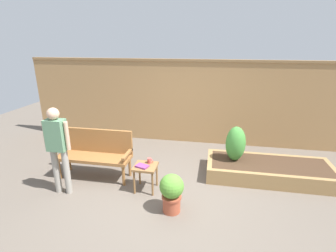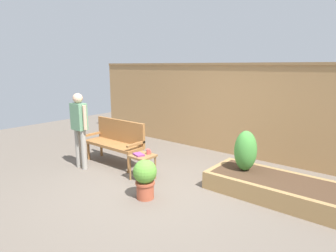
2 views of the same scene
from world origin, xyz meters
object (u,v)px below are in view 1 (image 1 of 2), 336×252
object	(u,v)px
garden_bench	(95,150)
side_table	(146,170)
cup_on_table	(150,161)
potted_boxwood	(172,191)
book_on_table	(142,166)
person_by_bench	(57,144)
shrub_near_bench	(236,144)

from	to	relation	value
garden_bench	side_table	distance (m)	1.17
cup_on_table	potted_boxwood	distance (m)	0.84
garden_bench	cup_on_table	size ratio (longest dim) A/B	12.86
garden_bench	potted_boxwood	bearing A→B (deg)	-27.42
book_on_table	person_by_bench	xyz separation A→B (m)	(-1.38, -0.30, 0.44)
garden_bench	potted_boxwood	size ratio (longest dim) A/B	2.24
cup_on_table	person_by_bench	world-z (taller)	person_by_bench
side_table	book_on_table	bearing A→B (deg)	-126.27
side_table	person_by_bench	bearing A→B (deg)	-166.03
side_table	cup_on_table	distance (m)	0.18
book_on_table	potted_boxwood	world-z (taller)	potted_boxwood
shrub_near_bench	garden_bench	bearing A→B (deg)	-168.02
side_table	book_on_table	distance (m)	0.12
potted_boxwood	person_by_bench	size ratio (longest dim) A/B	0.41
person_by_bench	side_table	bearing A→B (deg)	13.97
shrub_near_bench	person_by_bench	size ratio (longest dim) A/B	0.45
garden_bench	book_on_table	xyz separation A→B (m)	(1.06, -0.40, -0.05)
book_on_table	potted_boxwood	xyz separation A→B (m)	(0.61, -0.47, -0.13)
book_on_table	potted_boxwood	size ratio (longest dim) A/B	0.34
book_on_table	shrub_near_bench	bearing A→B (deg)	49.20
side_table	shrub_near_bench	bearing A→B (deg)	29.76
potted_boxwood	cup_on_table	bearing A→B (deg)	128.92
book_on_table	cup_on_table	bearing A→B (deg)	80.63
garden_bench	shrub_near_bench	bearing A→B (deg)	11.98
side_table	shrub_near_bench	size ratio (longest dim) A/B	0.68
book_on_table	side_table	bearing A→B (deg)	72.28
book_on_table	person_by_bench	bearing A→B (deg)	-149.37
person_by_bench	book_on_table	bearing A→B (deg)	12.08
potted_boxwood	shrub_near_bench	world-z (taller)	shrub_near_bench
cup_on_table	potted_boxwood	xyz separation A→B (m)	(0.52, -0.64, -0.16)
cup_on_table	shrub_near_bench	world-z (taller)	shrub_near_bench
garden_bench	book_on_table	bearing A→B (deg)	-20.47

